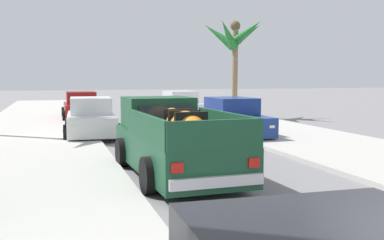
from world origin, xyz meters
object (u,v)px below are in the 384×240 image
object	(u,v)px
car_right_near	(81,107)
palm_tree_right_fore	(235,39)
car_left_near	(232,119)
car_right_far	(181,106)
car_left_far	(91,119)
pickup_truck	(173,141)

from	to	relation	value
car_right_near	palm_tree_right_fore	xyz separation A→B (m)	(8.47, -1.36, 3.77)
car_right_near	palm_tree_right_fore	size ratio (longest dim) A/B	0.77
palm_tree_right_fore	car_right_near	bearing A→B (deg)	170.89
car_left_near	car_right_far	size ratio (longest dim) A/B	0.99
car_left_near	car_left_far	bearing A→B (deg)	162.08
car_right_near	car_right_far	world-z (taller)	same
pickup_truck	car_right_near	size ratio (longest dim) A/B	1.24
car_right_far	car_right_near	bearing A→B (deg)	173.35
car_left_near	car_right_near	xyz separation A→B (m)	(-5.18, 9.10, 0.00)
car_right_far	car_left_far	bearing A→B (deg)	-129.18
pickup_truck	car_left_near	size ratio (longest dim) A/B	1.23
pickup_truck	car_left_far	bearing A→B (deg)	99.78
pickup_truck	car_left_near	distance (m)	7.14
car_left_far	car_right_far	distance (m)	8.73
pickup_truck	palm_tree_right_fore	world-z (taller)	palm_tree_right_fore
car_left_near	car_right_far	world-z (taller)	same
car_left_far	car_right_far	world-z (taller)	same
car_right_near	car_left_far	size ratio (longest dim) A/B	0.99
pickup_truck	car_left_far	size ratio (longest dim) A/B	1.22
car_left_far	car_right_far	bearing A→B (deg)	50.82
pickup_truck	car_right_near	world-z (taller)	pickup_truck
car_right_far	car_left_near	bearing A→B (deg)	-91.90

